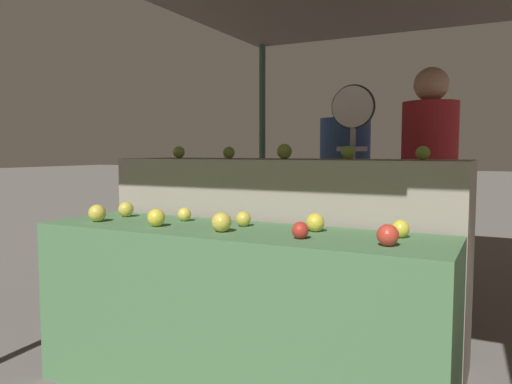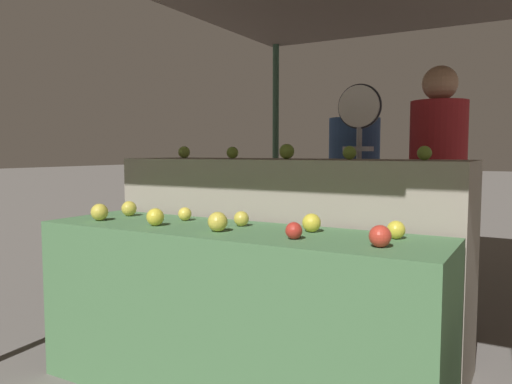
% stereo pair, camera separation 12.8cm
% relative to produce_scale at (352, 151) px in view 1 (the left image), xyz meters
% --- Properties ---
extents(display_counter_front, '(1.97, 0.55, 0.81)m').
position_rel_produce_scale_xyz_m(display_counter_front, '(-0.21, -1.23, -0.77)').
color(display_counter_front, '#4C7A4C').
rests_on(display_counter_front, ground_plane).
extents(display_counter_back, '(1.97, 0.55, 1.13)m').
position_rel_produce_scale_xyz_m(display_counter_back, '(-0.21, -0.63, -0.61)').
color(display_counter_back, gray).
rests_on(display_counter_back, ground_plane).
extents(apple_front_0, '(0.09, 0.09, 0.09)m').
position_rel_produce_scale_xyz_m(apple_front_0, '(-0.95, -1.33, -0.32)').
color(apple_front_0, gold).
rests_on(apple_front_0, display_counter_front).
extents(apple_front_1, '(0.09, 0.09, 0.09)m').
position_rel_produce_scale_xyz_m(apple_front_1, '(-0.58, -1.33, -0.32)').
color(apple_front_1, gold).
rests_on(apple_front_1, display_counter_front).
extents(apple_front_2, '(0.09, 0.09, 0.09)m').
position_rel_produce_scale_xyz_m(apple_front_2, '(-0.22, -1.32, -0.32)').
color(apple_front_2, gold).
rests_on(apple_front_2, display_counter_front).
extents(apple_front_3, '(0.07, 0.07, 0.07)m').
position_rel_produce_scale_xyz_m(apple_front_3, '(0.16, -1.33, -0.33)').
color(apple_front_3, '#B72D23').
rests_on(apple_front_3, display_counter_front).
extents(apple_front_4, '(0.08, 0.08, 0.08)m').
position_rel_produce_scale_xyz_m(apple_front_4, '(0.52, -1.32, -0.32)').
color(apple_front_4, red).
rests_on(apple_front_4, display_counter_front).
extents(apple_front_5, '(0.08, 0.08, 0.08)m').
position_rel_produce_scale_xyz_m(apple_front_5, '(-0.95, -1.12, -0.32)').
color(apple_front_5, gold).
rests_on(apple_front_5, display_counter_front).
extents(apple_front_6, '(0.07, 0.07, 0.07)m').
position_rel_produce_scale_xyz_m(apple_front_6, '(-0.57, -1.11, -0.33)').
color(apple_front_6, yellow).
rests_on(apple_front_6, display_counter_front).
extents(apple_front_7, '(0.07, 0.07, 0.07)m').
position_rel_produce_scale_xyz_m(apple_front_7, '(-0.21, -1.13, -0.33)').
color(apple_front_7, gold).
rests_on(apple_front_7, display_counter_front).
extents(apple_front_8, '(0.08, 0.08, 0.08)m').
position_rel_produce_scale_xyz_m(apple_front_8, '(0.16, -1.12, -0.32)').
color(apple_front_8, gold).
rests_on(apple_front_8, display_counter_front).
extents(apple_front_9, '(0.08, 0.08, 0.08)m').
position_rel_produce_scale_xyz_m(apple_front_9, '(0.53, -1.11, -0.33)').
color(apple_front_9, gold).
rests_on(apple_front_9, display_counter_front).
extents(apple_back_0, '(0.08, 0.08, 0.08)m').
position_rel_produce_scale_xyz_m(apple_back_0, '(-0.95, -0.62, -0.01)').
color(apple_back_0, '#8EB247').
rests_on(apple_back_0, display_counter_back).
extents(apple_back_1, '(0.07, 0.07, 0.07)m').
position_rel_produce_scale_xyz_m(apple_back_1, '(-0.58, -0.63, -0.01)').
color(apple_back_1, '#84AD3D').
rests_on(apple_back_1, display_counter_back).
extents(apple_back_2, '(0.09, 0.09, 0.09)m').
position_rel_produce_scale_xyz_m(apple_back_2, '(-0.22, -0.62, -0.00)').
color(apple_back_2, '#84AD3D').
rests_on(apple_back_2, display_counter_back).
extents(apple_back_3, '(0.07, 0.07, 0.07)m').
position_rel_produce_scale_xyz_m(apple_back_3, '(0.16, -0.63, -0.01)').
color(apple_back_3, '#7AA338').
rests_on(apple_back_3, display_counter_back).
extents(apple_back_4, '(0.07, 0.07, 0.07)m').
position_rel_produce_scale_xyz_m(apple_back_4, '(0.54, -0.63, -0.01)').
color(apple_back_4, '#84AD3D').
rests_on(apple_back_4, display_counter_back).
extents(produce_scale, '(0.29, 0.20, 1.61)m').
position_rel_produce_scale_xyz_m(produce_scale, '(0.00, 0.00, 0.00)').
color(produce_scale, '#99999E').
rests_on(produce_scale, ground_plane).
extents(person_vendor_at_scale, '(0.48, 0.48, 1.73)m').
position_rel_produce_scale_xyz_m(person_vendor_at_scale, '(0.45, 0.29, -0.18)').
color(person_vendor_at_scale, '#2D2D38').
rests_on(person_vendor_at_scale, ground_plane).
extents(person_customer_left, '(0.53, 0.53, 1.64)m').
position_rel_produce_scale_xyz_m(person_customer_left, '(-0.22, 0.57, -0.24)').
color(person_customer_left, '#2D2D38').
rests_on(person_customer_left, ground_plane).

